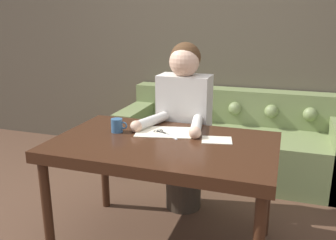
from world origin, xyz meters
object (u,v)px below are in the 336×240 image
at_px(dining_table, 164,153).
at_px(mug, 117,125).
at_px(couch, 231,143).
at_px(scissors, 163,133).
at_px(person, 184,127).

relative_size(dining_table, mug, 12.06).
bearing_deg(couch, scissors, -102.67).
bearing_deg(scissors, couch, 77.33).
relative_size(person, mug, 11.55).
height_order(dining_table, scissors, scissors).
bearing_deg(dining_table, person, 92.80).
relative_size(scissors, mug, 1.96).
bearing_deg(dining_table, scissors, 109.67).
xyz_separation_m(scissors, mug, (-0.30, -0.07, 0.04)).
relative_size(person, scissors, 5.88).
bearing_deg(dining_table, couch, 80.79).
distance_m(couch, person, 0.95).
distance_m(dining_table, mug, 0.38).
bearing_deg(scissors, dining_table, -70.33).
xyz_separation_m(couch, person, (-0.25, -0.83, 0.38)).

